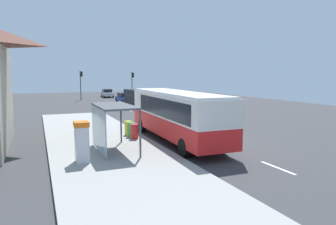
{
  "coord_description": "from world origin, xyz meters",
  "views": [
    {
      "loc": [
        -9.84,
        -16.77,
        4.32
      ],
      "look_at": [
        -1.0,
        4.08,
        1.5
      ],
      "focal_mm": 32.96,
      "sensor_mm": 36.0,
      "label": 1
    }
  ],
  "objects_px": {
    "sedan_near": "(125,98)",
    "bus_shelter": "(108,116)",
    "sedan_far": "(107,93)",
    "recycling_bin_red": "(134,131)",
    "recycling_bin_green": "(131,130)",
    "recycling_bin_yellow": "(128,128)",
    "ticket_machine": "(82,142)",
    "traffic_light_far_side": "(81,81)",
    "bus": "(176,113)",
    "white_van": "(137,97)",
    "traffic_light_near_side": "(132,81)"
  },
  "relations": [
    {
      "from": "recycling_bin_green",
      "to": "bus_shelter",
      "type": "relative_size",
      "value": 0.24
    },
    {
      "from": "ticket_machine",
      "to": "recycling_bin_green",
      "type": "relative_size",
      "value": 2.04
    },
    {
      "from": "sedan_near",
      "to": "recycling_bin_red",
      "type": "distance_m",
      "value": 27.31
    },
    {
      "from": "bus",
      "to": "traffic_light_far_side",
      "type": "relative_size",
      "value": 2.28
    },
    {
      "from": "sedan_near",
      "to": "recycling_bin_red",
      "type": "height_order",
      "value": "sedan_near"
    },
    {
      "from": "ticket_machine",
      "to": "sedan_far",
      "type": "bearing_deg",
      "value": 76.62
    },
    {
      "from": "sedan_far",
      "to": "recycling_bin_yellow",
      "type": "bearing_deg",
      "value": -99.75
    },
    {
      "from": "recycling_bin_yellow",
      "to": "bus_shelter",
      "type": "distance_m",
      "value": 4.81
    },
    {
      "from": "traffic_light_near_side",
      "to": "bus_shelter",
      "type": "height_order",
      "value": "traffic_light_near_side"
    },
    {
      "from": "sedan_far",
      "to": "recycling_bin_red",
      "type": "bearing_deg",
      "value": -99.41
    },
    {
      "from": "white_van",
      "to": "traffic_light_far_side",
      "type": "xyz_separation_m",
      "value": [
        -5.3,
        13.97,
        1.89
      ]
    },
    {
      "from": "sedan_near",
      "to": "recycling_bin_green",
      "type": "distance_m",
      "value": 26.63
    },
    {
      "from": "sedan_far",
      "to": "ticket_machine",
      "type": "height_order",
      "value": "ticket_machine"
    },
    {
      "from": "white_van",
      "to": "recycling_bin_green",
      "type": "relative_size",
      "value": 5.56
    },
    {
      "from": "sedan_far",
      "to": "recycling_bin_red",
      "type": "xyz_separation_m",
      "value": [
        -6.5,
        -39.23,
        -0.14
      ]
    },
    {
      "from": "recycling_bin_green",
      "to": "traffic_light_near_side",
      "type": "xyz_separation_m",
      "value": [
        9.7,
        32.46,
        2.47
      ]
    },
    {
      "from": "sedan_near",
      "to": "bus_shelter",
      "type": "height_order",
      "value": "bus_shelter"
    },
    {
      "from": "recycling_bin_red",
      "to": "recycling_bin_yellow",
      "type": "height_order",
      "value": "same"
    },
    {
      "from": "bus_shelter",
      "to": "traffic_light_near_side",
      "type": "bearing_deg",
      "value": 71.58
    },
    {
      "from": "white_van",
      "to": "bus_shelter",
      "type": "xyz_separation_m",
      "value": [
        -8.61,
        -22.61,
        0.75
      ]
    },
    {
      "from": "sedan_far",
      "to": "white_van",
      "type": "bearing_deg",
      "value": -90.31
    },
    {
      "from": "white_van",
      "to": "recycling_bin_red",
      "type": "bearing_deg",
      "value": -107.75
    },
    {
      "from": "traffic_light_far_side",
      "to": "ticket_machine",
      "type": "bearing_deg",
      "value": -97.36
    },
    {
      "from": "sedan_far",
      "to": "traffic_light_near_side",
      "type": "height_order",
      "value": "traffic_light_near_side"
    },
    {
      "from": "white_van",
      "to": "sedan_far",
      "type": "distance_m",
      "value": 19.25
    },
    {
      "from": "bus",
      "to": "sedan_near",
      "type": "relative_size",
      "value": 2.46
    },
    {
      "from": "bus",
      "to": "bus_shelter",
      "type": "height_order",
      "value": "bus"
    },
    {
      "from": "sedan_near",
      "to": "recycling_bin_yellow",
      "type": "distance_m",
      "value": 25.96
    },
    {
      "from": "ticket_machine",
      "to": "traffic_light_near_side",
      "type": "xyz_separation_m",
      "value": [
        13.53,
        37.37,
        1.95
      ]
    },
    {
      "from": "sedan_far",
      "to": "bus",
      "type": "bearing_deg",
      "value": -95.7
    },
    {
      "from": "bus",
      "to": "recycling_bin_red",
      "type": "distance_m",
      "value": 2.94
    },
    {
      "from": "recycling_bin_red",
      "to": "traffic_light_far_side",
      "type": "relative_size",
      "value": 0.2
    },
    {
      "from": "recycling_bin_red",
      "to": "traffic_light_far_side",
      "type": "distance_m",
      "value": 34.07
    },
    {
      "from": "sedan_near",
      "to": "bus_shelter",
      "type": "relative_size",
      "value": 1.12
    },
    {
      "from": "white_van",
      "to": "ticket_machine",
      "type": "height_order",
      "value": "white_van"
    },
    {
      "from": "ticket_machine",
      "to": "recycling_bin_green",
      "type": "xyz_separation_m",
      "value": [
        3.83,
        4.91,
        -0.52
      ]
    },
    {
      "from": "white_van",
      "to": "traffic_light_near_side",
      "type": "xyz_separation_m",
      "value": [
        3.3,
        13.17,
        1.78
      ]
    },
    {
      "from": "sedan_near",
      "to": "traffic_light_far_side",
      "type": "distance_m",
      "value": 9.5
    },
    {
      "from": "ticket_machine",
      "to": "traffic_light_far_side",
      "type": "distance_m",
      "value": 38.54
    },
    {
      "from": "traffic_light_far_side",
      "to": "sedan_near",
      "type": "bearing_deg",
      "value": -54.01
    },
    {
      "from": "sedan_near",
      "to": "traffic_light_near_side",
      "type": "bearing_deg",
      "value": 64.18
    },
    {
      "from": "bus",
      "to": "recycling_bin_red",
      "type": "xyz_separation_m",
      "value": [
        -2.49,
        1.01,
        -1.19
      ]
    },
    {
      "from": "recycling_bin_yellow",
      "to": "bus_shelter",
      "type": "relative_size",
      "value": 0.24
    },
    {
      "from": "sedan_far",
      "to": "recycling_bin_yellow",
      "type": "relative_size",
      "value": 4.7
    },
    {
      "from": "bus",
      "to": "traffic_light_near_side",
      "type": "height_order",
      "value": "traffic_light_near_side"
    },
    {
      "from": "white_van",
      "to": "sedan_near",
      "type": "bearing_deg",
      "value": 89.16
    },
    {
      "from": "sedan_far",
      "to": "recycling_bin_green",
      "type": "distance_m",
      "value": 39.07
    },
    {
      "from": "bus",
      "to": "sedan_near",
      "type": "xyz_separation_m",
      "value": [
        4.01,
        27.54,
        -1.05
      ]
    },
    {
      "from": "sedan_near",
      "to": "ticket_machine",
      "type": "bearing_deg",
      "value": -108.56
    },
    {
      "from": "ticket_machine",
      "to": "traffic_light_far_side",
      "type": "relative_size",
      "value": 0.4
    }
  ]
}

